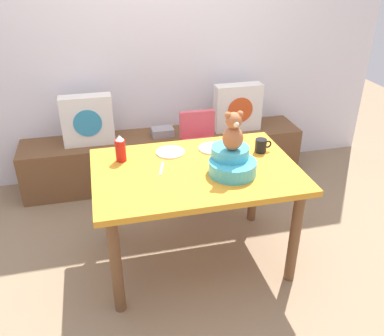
# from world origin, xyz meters

# --- Properties ---
(ground_plane) EXTENTS (8.00, 8.00, 0.00)m
(ground_plane) POSITION_xyz_m (0.00, 0.00, 0.00)
(ground_plane) COLOR #8C7256
(back_wall) EXTENTS (4.40, 0.10, 2.60)m
(back_wall) POSITION_xyz_m (0.00, 1.47, 1.30)
(back_wall) COLOR silver
(back_wall) RESTS_ON ground_plane
(window_bench) EXTENTS (2.60, 0.44, 0.46)m
(window_bench) POSITION_xyz_m (0.00, 1.20, 0.23)
(window_bench) COLOR brown
(window_bench) RESTS_ON ground_plane
(pillow_floral_left) EXTENTS (0.44, 0.15, 0.44)m
(pillow_floral_left) POSITION_xyz_m (-0.67, 1.18, 0.68)
(pillow_floral_left) COLOR white
(pillow_floral_left) RESTS_ON window_bench
(pillow_floral_right) EXTENTS (0.44, 0.15, 0.44)m
(pillow_floral_right) POSITION_xyz_m (0.70, 1.18, 0.68)
(pillow_floral_right) COLOR white
(pillow_floral_right) RESTS_ON window_bench
(book_stack) EXTENTS (0.20, 0.14, 0.07)m
(book_stack) POSITION_xyz_m (-0.02, 1.20, 0.50)
(book_stack) COLOR #969399
(book_stack) RESTS_ON window_bench
(dining_table) EXTENTS (1.32, 0.90, 0.74)m
(dining_table) POSITION_xyz_m (0.00, 0.00, 0.64)
(dining_table) COLOR orange
(dining_table) RESTS_ON ground_plane
(highchair) EXTENTS (0.34, 0.45, 0.79)m
(highchair) POSITION_xyz_m (0.23, 0.76, 0.52)
(highchair) COLOR #D84C59
(highchair) RESTS_ON ground_plane
(infant_seat_teal) EXTENTS (0.30, 0.33, 0.16)m
(infant_seat_teal) POSITION_xyz_m (0.21, -0.10, 0.81)
(infant_seat_teal) COLOR #3FA9C2
(infant_seat_teal) RESTS_ON dining_table
(teddy_bear) EXTENTS (0.13, 0.12, 0.25)m
(teddy_bear) POSITION_xyz_m (0.21, -0.10, 1.02)
(teddy_bear) COLOR #AC6139
(teddy_bear) RESTS_ON infant_seat_teal
(ketchup_bottle) EXTENTS (0.07, 0.07, 0.18)m
(ketchup_bottle) POSITION_xyz_m (-0.46, 0.22, 0.83)
(ketchup_bottle) COLOR red
(ketchup_bottle) RESTS_ON dining_table
(coffee_mug) EXTENTS (0.12, 0.08, 0.09)m
(coffee_mug) POSITION_xyz_m (0.50, 0.13, 0.79)
(coffee_mug) COLOR black
(coffee_mug) RESTS_ON dining_table
(dinner_plate_near) EXTENTS (0.20, 0.20, 0.01)m
(dinner_plate_near) POSITION_xyz_m (-0.12, 0.26, 0.75)
(dinner_plate_near) COLOR white
(dinner_plate_near) RESTS_ON dining_table
(dinner_plate_far) EXTENTS (0.20, 0.20, 0.01)m
(dinner_plate_far) POSITION_xyz_m (0.19, 0.25, 0.75)
(dinner_plate_far) COLOR white
(dinner_plate_far) RESTS_ON dining_table
(table_fork) EXTENTS (0.06, 0.17, 0.01)m
(table_fork) POSITION_xyz_m (-0.22, 0.04, 0.74)
(table_fork) COLOR silver
(table_fork) RESTS_ON dining_table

